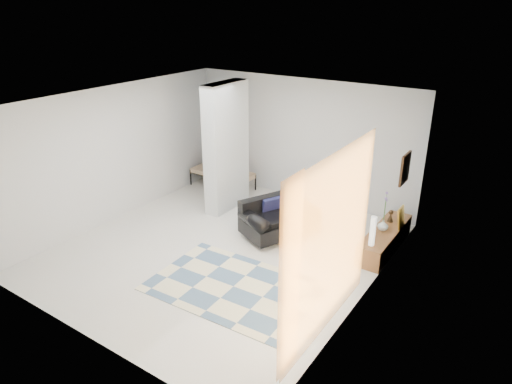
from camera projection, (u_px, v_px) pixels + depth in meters
The scene contains 17 objects.
floor at pixel (223, 249), 8.63m from camera, with size 6.00×6.00×0.00m, color beige.
ceiling at pixel (219, 101), 7.55m from camera, with size 6.00×6.00×0.00m, color white.
wall_back at pixel (302, 140), 10.39m from camera, with size 6.00×6.00×0.00m, color silver.
wall_front at pixel (76, 251), 5.79m from camera, with size 6.00×6.00×0.00m, color silver.
wall_left at pixel (117, 153), 9.50m from camera, with size 6.00×6.00×0.00m, color silver.
wall_right at pixel (370, 218), 6.68m from camera, with size 6.00×6.00×0.00m, color silver.
partition_column at pixel (226, 148), 9.88m from camera, with size 0.35×1.20×2.80m, color silver.
hallway_door at pixel (228, 142), 11.58m from camera, with size 0.85×0.06×2.04m, color silver.
curtain at pixel (331, 246), 5.82m from camera, with size 2.55×2.55×0.00m, color #FFA443.
wall_art at pixel (405, 169), 7.90m from camera, with size 0.04×0.45×0.55m, color #351D0E.
media_console at pixel (385, 239), 8.57m from camera, with size 0.45×1.83×0.80m.
loveseat at pixel (278, 218), 9.04m from camera, with size 1.38×1.67×0.76m.
daybed at pixel (222, 171), 11.36m from camera, with size 1.61×0.70×0.77m.
area_rug at pixel (234, 287), 7.48m from camera, with size 2.69×1.79×0.01m, color beige.
cylinder_lamp at pixel (373, 231), 7.85m from camera, with size 0.10×0.10×0.54m, color beige.
bronze_figurine at pixel (391, 216), 8.76m from camera, with size 0.12×0.12×0.24m, color #322416, non-canonical shape.
vase at pixel (383, 225), 8.44m from camera, with size 0.20×0.20×0.21m, color silver.
Camera 1 is at (4.70, -5.93, 4.34)m, focal length 32.00 mm.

